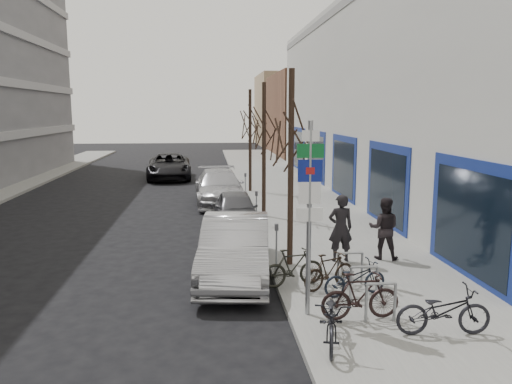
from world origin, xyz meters
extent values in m
plane|color=black|center=(0.00, 0.00, 0.00)|extent=(120.00, 120.00, 0.00)
cube|color=slate|center=(4.50, 10.00, 0.07)|extent=(5.00, 70.00, 0.15)
cube|color=brown|center=(13.00, 40.00, 4.00)|extent=(12.00, 14.00, 8.00)
cube|color=#937A5B|center=(13.50, 55.00, 4.50)|extent=(13.00, 12.00, 9.00)
cylinder|color=gray|center=(2.40, 0.00, 2.10)|extent=(0.10, 0.10, 4.20)
cube|color=white|center=(2.40, -0.03, 3.90)|extent=(0.35, 0.03, 0.22)
cube|color=#0C5926|center=(2.40, -0.03, 3.60)|extent=(0.55, 0.03, 0.28)
cube|color=navy|center=(2.40, -0.03, 3.20)|extent=(0.50, 0.03, 0.45)
cube|color=maroon|center=(2.40, -0.04, 3.20)|extent=(0.18, 0.02, 0.14)
cube|color=white|center=(2.40, -0.03, 2.75)|extent=(0.45, 0.03, 0.45)
cube|color=white|center=(2.40, -0.03, 2.30)|extent=(0.55, 0.03, 0.28)
cylinder|color=gray|center=(3.50, -0.50, 0.55)|extent=(0.06, 0.06, 0.80)
cylinder|color=gray|center=(4.10, -0.50, 0.55)|extent=(0.06, 0.06, 0.80)
cylinder|color=gray|center=(3.80, -0.50, 0.95)|extent=(0.60, 0.06, 0.06)
cylinder|color=gray|center=(3.50, 0.60, 0.55)|extent=(0.06, 0.06, 0.80)
cylinder|color=gray|center=(4.10, 0.60, 0.55)|extent=(0.06, 0.06, 0.80)
cylinder|color=gray|center=(3.80, 0.60, 0.95)|extent=(0.60, 0.06, 0.06)
cylinder|color=gray|center=(3.50, 1.70, 0.55)|extent=(0.06, 0.06, 0.80)
cylinder|color=gray|center=(4.10, 1.70, 0.55)|extent=(0.06, 0.06, 0.80)
cylinder|color=gray|center=(3.80, 1.70, 0.95)|extent=(0.60, 0.06, 0.06)
cylinder|color=black|center=(2.60, 3.50, 2.75)|extent=(0.16, 0.16, 5.50)
cylinder|color=black|center=(2.60, 10.00, 2.75)|extent=(0.16, 0.16, 5.50)
cylinder|color=black|center=(2.60, 16.50, 2.75)|extent=(0.16, 0.16, 5.50)
cylinder|color=gray|center=(2.15, 3.00, 0.70)|extent=(0.05, 0.05, 1.10)
cube|color=#3F3F44|center=(2.15, 3.00, 1.33)|extent=(0.10, 0.08, 0.18)
cylinder|color=gray|center=(2.15, 8.50, 0.70)|extent=(0.05, 0.05, 1.10)
cube|color=#3F3F44|center=(2.15, 8.50, 1.33)|extent=(0.10, 0.08, 0.18)
cylinder|color=gray|center=(2.15, 14.00, 0.70)|extent=(0.05, 0.05, 1.10)
cube|color=#3F3F44|center=(2.15, 14.00, 1.33)|extent=(0.10, 0.08, 0.18)
imported|color=black|center=(2.58, -1.38, 0.70)|extent=(0.95, 1.87, 1.10)
imported|color=black|center=(3.42, -0.36, 0.66)|extent=(1.70, 0.57, 1.02)
imported|color=black|center=(3.71, 0.98, 0.63)|extent=(1.63, 0.81, 0.96)
imported|color=black|center=(2.38, 1.71, 0.63)|extent=(1.66, 0.80, 0.97)
imported|color=black|center=(4.78, -1.20, 0.71)|extent=(1.85, 0.67, 1.11)
imported|color=black|center=(3.22, 1.44, 0.60)|extent=(1.55, 1.04, 0.91)
imported|color=#A5A5AA|center=(1.04, 2.87, 0.81)|extent=(2.21, 5.09, 1.63)
imported|color=#515156|center=(1.40, 8.91, 0.67)|extent=(1.67, 3.96, 1.34)
imported|color=#B6B6BB|center=(0.88, 13.66, 0.80)|extent=(2.45, 5.60, 1.60)
imported|color=black|center=(-2.16, 22.93, 0.82)|extent=(3.07, 6.05, 1.64)
imported|color=black|center=(4.07, 3.64, 1.11)|extent=(0.71, 0.47, 1.93)
imported|color=black|center=(5.38, 3.75, 1.06)|extent=(0.79, 0.66, 1.82)
camera|label=1|loc=(0.36, -9.82, 4.39)|focal=35.00mm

